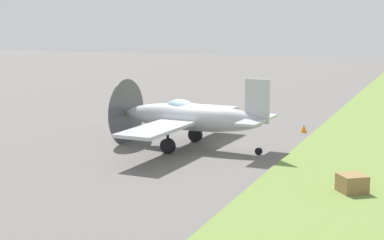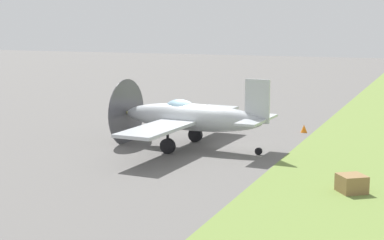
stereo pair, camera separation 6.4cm
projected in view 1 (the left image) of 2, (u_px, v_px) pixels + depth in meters
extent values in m
plane|color=#605E5B|center=(202.00, 147.00, 29.20)|extent=(160.00, 160.00, 0.00)
ellipsoid|color=#B2B7BC|center=(192.00, 117.00, 28.73)|extent=(1.62, 7.22, 1.31)
cube|color=#B2B7BC|center=(184.00, 120.00, 28.93)|extent=(10.19, 2.24, 0.15)
cube|color=#B2B7BC|center=(257.00, 101.00, 27.22)|extent=(0.16, 1.16, 2.00)
cube|color=#B2B7BC|center=(257.00, 120.00, 27.36)|extent=(3.41, 1.10, 0.11)
cone|color=#B7B24C|center=(123.00, 112.00, 30.33)|extent=(0.71, 0.77, 0.67)
cylinder|color=#4C4C51|center=(127.00, 112.00, 30.25)|extent=(3.37, 0.19, 3.37)
ellipsoid|color=#8CB2C6|center=(180.00, 107.00, 28.92)|extent=(0.80, 1.51, 0.74)
cylinder|color=black|center=(168.00, 146.00, 27.77)|extent=(0.26, 0.73, 0.72)
cylinder|color=black|center=(168.00, 135.00, 27.69)|extent=(0.13, 0.13, 1.01)
cylinder|color=black|center=(195.00, 135.00, 30.51)|extent=(0.26, 0.73, 0.72)
cylinder|color=black|center=(195.00, 125.00, 30.43)|extent=(0.13, 0.13, 1.01)
cylinder|color=black|center=(259.00, 151.00, 27.55)|extent=(0.14, 0.34, 0.34)
cylinder|color=#9E998E|center=(115.00, 116.00, 36.08)|extent=(0.30, 0.30, 0.88)
cylinder|color=#9E998E|center=(115.00, 104.00, 35.96)|extent=(0.38, 0.38, 0.62)
sphere|color=tan|center=(114.00, 97.00, 35.89)|extent=(0.23, 0.23, 0.23)
cylinder|color=#9E998E|center=(111.00, 104.00, 35.80)|extent=(0.11, 0.11, 0.59)
cylinder|color=#9E998E|center=(118.00, 103.00, 36.13)|extent=(0.11, 0.11, 0.59)
cube|color=olive|center=(352.00, 183.00, 21.47)|extent=(1.26, 1.26, 0.64)
cone|color=orange|center=(304.00, 129.00, 33.15)|extent=(0.36, 0.36, 0.44)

